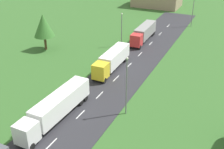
% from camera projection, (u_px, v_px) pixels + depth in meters
% --- Properties ---
extents(road, '(10.00, 140.00, 0.06)m').
position_uv_depth(road, '(52.00, 143.00, 36.33)').
color(road, '#2B2B30').
rests_on(road, ground).
extents(truck_second, '(2.78, 14.34, 3.54)m').
position_uv_depth(truck_second, '(56.00, 107.00, 40.11)').
color(truck_second, white).
rests_on(truck_second, road).
extents(truck_third, '(2.75, 12.47, 3.46)m').
position_uv_depth(truck_third, '(112.00, 60.00, 54.90)').
color(truck_third, yellow).
rests_on(truck_third, road).
extents(truck_fourth, '(2.76, 12.76, 3.53)m').
position_uv_depth(truck_fourth, '(144.00, 32.00, 69.43)').
color(truck_fourth, red).
rests_on(truck_fourth, road).
extents(lamppost_second, '(0.36, 0.36, 9.02)m').
position_uv_depth(lamppost_second, '(127.00, 84.00, 40.15)').
color(lamppost_second, slate).
rests_on(lamppost_second, ground).
extents(lamppost_third, '(0.36, 0.36, 7.79)m').
position_uv_depth(lamppost_third, '(122.00, 28.00, 65.33)').
color(lamppost_third, slate).
rests_on(lamppost_third, ground).
extents(lamppost_fourth, '(0.36, 0.36, 8.38)m').
position_uv_depth(lamppost_fourth, '(193.00, 10.00, 78.89)').
color(lamppost_fourth, slate).
rests_on(lamppost_fourth, ground).
extents(tree_birch, '(4.52, 4.52, 8.09)m').
position_uv_depth(tree_birch, '(44.00, 26.00, 62.78)').
color(tree_birch, '#513823').
rests_on(tree_birch, ground).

